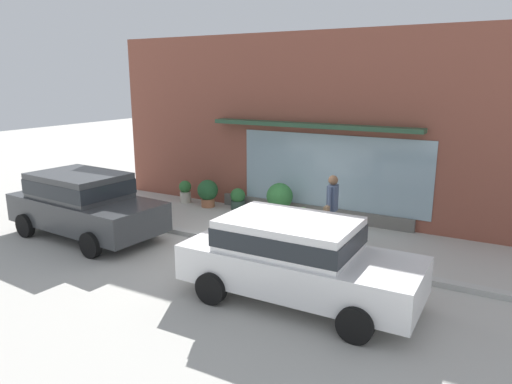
# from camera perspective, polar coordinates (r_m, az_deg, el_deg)

# --- Properties ---
(ground_plane) EXTENTS (60.00, 60.00, 0.00)m
(ground_plane) POSITION_cam_1_polar(r_m,az_deg,el_deg) (11.71, 0.79, -6.59)
(ground_plane) COLOR #B2AFA8
(curb_strip) EXTENTS (14.00, 0.24, 0.12)m
(curb_strip) POSITION_cam_1_polar(r_m,az_deg,el_deg) (11.53, 0.31, -6.61)
(curb_strip) COLOR #B2B2AD
(curb_strip) RESTS_ON ground_plane
(storefront) EXTENTS (14.00, 0.81, 5.31)m
(storefront) POSITION_cam_1_polar(r_m,az_deg,el_deg) (13.95, 7.25, 7.56)
(storefront) COLOR brown
(storefront) RESTS_ON ground_plane
(fire_hydrant) EXTENTS (0.39, 0.36, 0.89)m
(fire_hydrant) POSITION_cam_1_polar(r_m,az_deg,el_deg) (12.02, 5.63, -3.84)
(fire_hydrant) COLOR #4C8C47
(fire_hydrant) RESTS_ON ground_plane
(pedestrian_with_handbag) EXTENTS (0.23, 0.65, 1.75)m
(pedestrian_with_handbag) POSITION_cam_1_polar(r_m,az_deg,el_deg) (11.69, 9.09, -1.53)
(pedestrian_with_handbag) COLOR brown
(pedestrian_with_handbag) RESTS_ON ground_plane
(parked_car_white) EXTENTS (4.37, 2.01, 1.55)m
(parked_car_white) POSITION_cam_1_polar(r_m,az_deg,el_deg) (8.78, 4.75, -7.57)
(parked_car_white) COLOR white
(parked_car_white) RESTS_ON ground_plane
(parked_car_dark_gray) EXTENTS (4.40, 2.27, 1.66)m
(parked_car_dark_gray) POSITION_cam_1_polar(r_m,az_deg,el_deg) (13.02, -19.99, -1.07)
(parked_car_dark_gray) COLOR #383A3D
(parked_car_dark_gray) RESTS_ON ground_plane
(potted_plant_trailing_edge) EXTENTS (0.77, 0.77, 1.07)m
(potted_plant_trailing_edge) POSITION_cam_1_polar(r_m,az_deg,el_deg) (13.81, 2.85, -0.83)
(potted_plant_trailing_edge) COLOR #9E6042
(potted_plant_trailing_edge) RESTS_ON ground_plane
(potted_plant_window_center) EXTENTS (0.46, 0.46, 0.68)m
(potted_plant_window_center) POSITION_cam_1_polar(r_m,az_deg,el_deg) (14.88, -2.19, -0.82)
(potted_plant_window_center) COLOR #33473D
(potted_plant_window_center) RESTS_ON ground_plane
(potted_plant_near_hydrant) EXTENTS (0.41, 0.41, 0.74)m
(potted_plant_near_hydrant) POSITION_cam_1_polar(r_m,az_deg,el_deg) (15.83, -8.49, 0.12)
(potted_plant_near_hydrant) COLOR #B7B2A3
(potted_plant_near_hydrant) RESTS_ON ground_plane
(potted_plant_low_front) EXTENTS (0.66, 0.66, 0.88)m
(potted_plant_low_front) POSITION_cam_1_polar(r_m,az_deg,el_deg) (15.22, -5.81, 0.01)
(potted_plant_low_front) COLOR #9E6042
(potted_plant_low_front) RESTS_ON ground_plane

